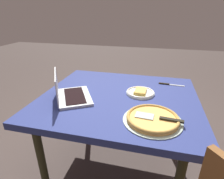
{
  "coord_description": "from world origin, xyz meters",
  "views": [
    {
      "loc": [
        -0.26,
        1.27,
        1.37
      ],
      "look_at": [
        0.06,
        -0.02,
        0.78
      ],
      "focal_mm": 28.92,
      "sensor_mm": 36.0,
      "label": 1
    }
  ],
  "objects_px": {
    "pizza_plate": "(140,92)",
    "pizza_tray": "(153,118)",
    "laptop": "(69,93)",
    "table_knife": "(169,84)",
    "dining_table": "(119,103)"
  },
  "relations": [
    {
      "from": "pizza_plate",
      "to": "table_knife",
      "type": "xyz_separation_m",
      "value": [
        -0.23,
        -0.26,
        -0.01
      ]
    },
    {
      "from": "laptop",
      "to": "table_knife",
      "type": "relative_size",
      "value": 1.84
    },
    {
      "from": "pizza_tray",
      "to": "dining_table",
      "type": "bearing_deg",
      "value": -47.32
    },
    {
      "from": "pizza_tray",
      "to": "table_knife",
      "type": "height_order",
      "value": "pizza_tray"
    },
    {
      "from": "pizza_plate",
      "to": "pizza_tray",
      "type": "relative_size",
      "value": 0.63
    },
    {
      "from": "laptop",
      "to": "table_knife",
      "type": "distance_m",
      "value": 0.89
    },
    {
      "from": "pizza_tray",
      "to": "table_knife",
      "type": "xyz_separation_m",
      "value": [
        -0.12,
        -0.64,
        -0.01
      ]
    },
    {
      "from": "pizza_plate",
      "to": "table_knife",
      "type": "relative_size",
      "value": 1.0
    },
    {
      "from": "dining_table",
      "to": "pizza_tray",
      "type": "bearing_deg",
      "value": 132.68
    },
    {
      "from": "laptop",
      "to": "table_knife",
      "type": "xyz_separation_m",
      "value": [
        -0.75,
        -0.47,
        -0.04
      ]
    },
    {
      "from": "pizza_plate",
      "to": "pizza_tray",
      "type": "distance_m",
      "value": 0.39
    },
    {
      "from": "laptop",
      "to": "pizza_tray",
      "type": "distance_m",
      "value": 0.65
    },
    {
      "from": "laptop",
      "to": "table_knife",
      "type": "bearing_deg",
      "value": -147.81
    },
    {
      "from": "dining_table",
      "to": "laptop",
      "type": "bearing_deg",
      "value": 20.66
    },
    {
      "from": "pizza_tray",
      "to": "table_knife",
      "type": "bearing_deg",
      "value": -100.73
    }
  ]
}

